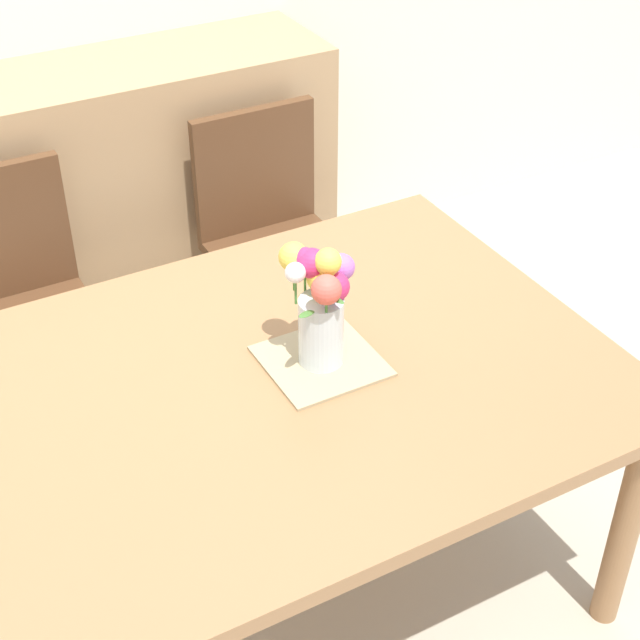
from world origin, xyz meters
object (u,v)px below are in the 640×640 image
at_px(dining_table, 285,401).
at_px(dresser, 129,205).
at_px(chair_left, 17,299).
at_px(flower_vase, 320,295).
at_px(chair_right, 271,230).

height_order(dining_table, dresser, dresser).
bearing_deg(chair_left, flower_vase, 120.06).
xyz_separation_m(dining_table, chair_left, (-0.42, 0.92, -0.13)).
distance_m(chair_right, dresser, 0.54).
height_order(chair_right, dresser, dresser).
distance_m(dining_table, flower_vase, 0.28).
xyz_separation_m(dresser, flower_vase, (0.03, -1.31, 0.40)).
bearing_deg(chair_left, dining_table, 114.41).
relative_size(dining_table, chair_right, 1.69).
bearing_deg(dining_table, chair_right, 65.59).
relative_size(dining_table, dresser, 1.08).
relative_size(dresser, flower_vase, 4.80).
bearing_deg(chair_right, chair_left, 0.00).
relative_size(dining_table, chair_left, 1.69).
xyz_separation_m(chair_right, dresser, (-0.34, 0.41, -0.02)).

